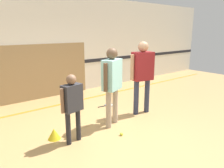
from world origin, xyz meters
The scene contains 11 objects.
ground_plane centered at (0.00, 0.00, 0.00)m, with size 16.00×16.00×0.00m, color tan.
wall_back centered at (0.00, 3.22, 1.60)m, with size 16.00×0.07×3.20m.
wall_panel centered at (-0.16, 3.16, 0.84)m, with size 2.95×0.05×1.69m.
floor_stripe centered at (0.00, 2.23, 0.00)m, with size 14.40×0.10×0.01m.
person_instructor centered at (0.21, 0.22, 1.07)m, with size 0.61×0.44×1.73m.
person_student_left centered at (-0.85, 0.06, 0.82)m, with size 0.50×0.27×1.32m.
person_student_right centered at (1.26, 0.31, 1.13)m, with size 0.69×0.37×1.83m.
racket_spare_on_floor centered at (0.95, 1.29, 0.01)m, with size 0.52×0.30×0.03m.
tennis_ball_near_instructor centered at (0.03, -0.32, 0.03)m, with size 0.07×0.07×0.07m, color #CCE038.
tennis_ball_by_spare_racket centered at (1.11, 1.13, 0.03)m, with size 0.07×0.07×0.07m, color #CCE038.
training_cone centered at (-1.10, 0.40, 0.11)m, with size 0.25×0.25×0.22m.
Camera 1 is at (-2.67, -3.39, 2.10)m, focal length 35.00 mm.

